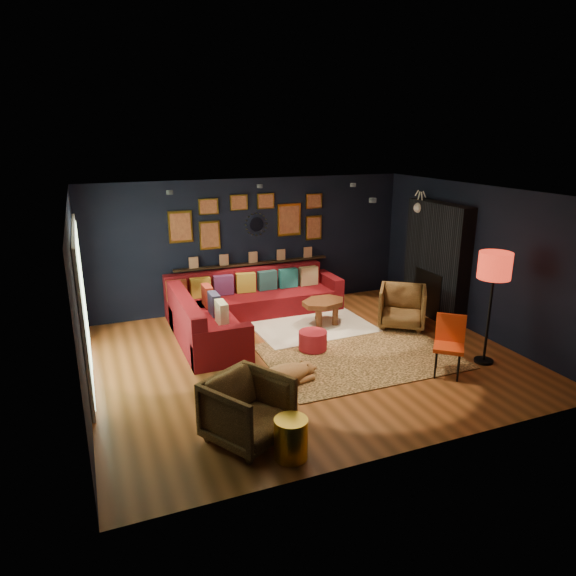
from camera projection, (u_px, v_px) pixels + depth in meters
name	position (u px, v px, depth m)	size (l,w,h in m)	color
floor	(306.00, 357.00, 8.20)	(6.50, 6.50, 0.00)	brown
room_walls	(308.00, 260.00, 7.74)	(6.50, 6.50, 6.50)	black
sectional	(237.00, 308.00, 9.49)	(3.41, 2.69, 0.86)	maroon
ledge	(253.00, 263.00, 10.31)	(3.20, 0.12, 0.04)	black
gallery_wall	(251.00, 219.00, 10.08)	(3.15, 0.04, 1.02)	yellow
sunburst_mirror	(256.00, 224.00, 10.16)	(0.47, 0.16, 0.47)	silver
fireplace	(436.00, 265.00, 9.81)	(0.31, 1.60, 2.20)	black
deer_head	(426.00, 207.00, 9.97)	(0.50, 0.28, 0.45)	white
sliding_door	(83.00, 305.00, 7.27)	(0.06, 2.80, 2.20)	white
ceiling_spots	(288.00, 190.00, 8.17)	(3.30, 2.50, 0.06)	black
shag_rug	(312.00, 326.00, 9.48)	(2.11, 1.53, 0.03)	white
leopard_rug	(360.00, 356.00, 8.22)	(2.98, 2.13, 0.02)	tan
coffee_table	(324.00, 305.00, 9.49)	(1.04, 0.88, 0.44)	brown
pouf	(313.00, 340.00, 8.40)	(0.47, 0.47, 0.30)	maroon
armchair_left	(248.00, 407.00, 5.88)	(0.83, 0.78, 0.85)	#AF793E
armchair_right	(402.00, 305.00, 9.39)	(0.81, 0.76, 0.84)	#AF793E
gold_stool	(291.00, 438.00, 5.61)	(0.38, 0.38, 0.47)	yellow
orange_chair	(450.00, 340.00, 7.51)	(0.60, 0.60, 0.90)	black
floor_lamp	(494.00, 270.00, 7.60)	(0.48, 0.48, 1.76)	black
dog	(282.00, 372.00, 7.21)	(1.25, 0.61, 0.39)	tan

